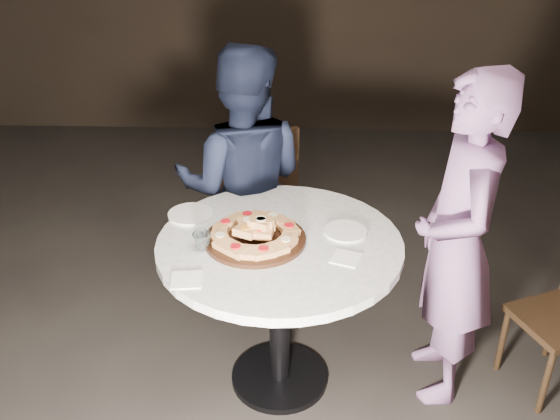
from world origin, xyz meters
The scene contains 12 objects.
floor centered at (0.00, 0.00, 0.00)m, with size 7.00×7.00×0.00m, color black.
table centered at (0.08, -0.03, 0.68)m, with size 1.34×1.34×0.84m.
serving_board centered at (-0.03, -0.04, 0.85)m, with size 0.46×0.46×0.02m, color black.
focaccia_pile centered at (-0.03, -0.04, 0.89)m, with size 0.41×0.41×0.11m.
plate_left centered at (-0.36, 0.19, 0.84)m, with size 0.22×0.22×0.01m, color white.
plate_right centered at (0.38, 0.05, 0.84)m, with size 0.20×0.20×0.01m, color white.
water_glass centered at (-0.26, -0.11, 0.88)m, with size 0.08×0.08×0.08m, color silver.
napkin_near centered at (-0.29, -0.35, 0.84)m, with size 0.12×0.12×0.01m, color white.
napkin_far centered at (0.37, -0.17, 0.84)m, with size 0.12×0.12×0.01m, color white.
chair_far centered at (-0.11, 1.06, 0.56)m, with size 0.61×0.62×0.97m.
diner_navy centered at (-0.15, 0.63, 0.78)m, with size 0.76×0.59×1.57m, color black.
diner_teal centered at (0.88, 0.00, 0.82)m, with size 0.60×0.39×1.63m, color slate.
Camera 1 is at (0.16, -2.43, 2.31)m, focal length 40.00 mm.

